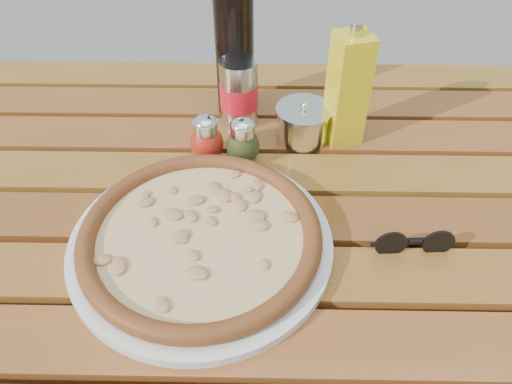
{
  "coord_description": "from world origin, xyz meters",
  "views": [
    {
      "loc": [
        0.01,
        -0.51,
        1.28
      ],
      "look_at": [
        0.0,
        0.02,
        0.78
      ],
      "focal_mm": 35.0,
      "sensor_mm": 36.0,
      "label": 1
    }
  ],
  "objects_px": {
    "table": "(256,250)",
    "pizza": "(200,235)",
    "sunglasses": "(414,243)",
    "dark_bottle": "(235,55)",
    "soda_can": "(239,93)",
    "parmesan_tin": "(303,123)",
    "oregano_shaker": "(243,142)",
    "pepper_shaker": "(206,139)",
    "olive_oil_cruet": "(347,90)",
    "plate": "(201,243)"
  },
  "relations": [
    {
      "from": "table",
      "to": "pizza",
      "type": "xyz_separation_m",
      "value": [
        -0.07,
        -0.06,
        0.1
      ]
    },
    {
      "from": "table",
      "to": "sunglasses",
      "type": "bearing_deg",
      "value": -15.87
    },
    {
      "from": "pizza",
      "to": "sunglasses",
      "type": "xyz_separation_m",
      "value": [
        0.29,
        -0.0,
        -0.01
      ]
    },
    {
      "from": "dark_bottle",
      "to": "soda_can",
      "type": "relative_size",
      "value": 1.83
    },
    {
      "from": "soda_can",
      "to": "parmesan_tin",
      "type": "distance_m",
      "value": 0.12
    },
    {
      "from": "oregano_shaker",
      "to": "parmesan_tin",
      "type": "bearing_deg",
      "value": 32.93
    },
    {
      "from": "oregano_shaker",
      "to": "pepper_shaker",
      "type": "bearing_deg",
      "value": 173.73
    },
    {
      "from": "table",
      "to": "pizza",
      "type": "relative_size",
      "value": 3.79
    },
    {
      "from": "pepper_shaker",
      "to": "olive_oil_cruet",
      "type": "bearing_deg",
      "value": 14.42
    },
    {
      "from": "pizza",
      "to": "parmesan_tin",
      "type": "distance_m",
      "value": 0.29
    },
    {
      "from": "plate",
      "to": "soda_can",
      "type": "xyz_separation_m",
      "value": [
        0.04,
        0.3,
        0.05
      ]
    },
    {
      "from": "pepper_shaker",
      "to": "dark_bottle",
      "type": "distance_m",
      "value": 0.16
    },
    {
      "from": "plate",
      "to": "soda_can",
      "type": "height_order",
      "value": "soda_can"
    },
    {
      "from": "plate",
      "to": "olive_oil_cruet",
      "type": "relative_size",
      "value": 1.71
    },
    {
      "from": "table",
      "to": "dark_bottle",
      "type": "height_order",
      "value": "dark_bottle"
    },
    {
      "from": "plate",
      "to": "oregano_shaker",
      "type": "bearing_deg",
      "value": 74.82
    },
    {
      "from": "pizza",
      "to": "olive_oil_cruet",
      "type": "bearing_deg",
      "value": 49.06
    },
    {
      "from": "dark_bottle",
      "to": "pepper_shaker",
      "type": "bearing_deg",
      "value": -105.99
    },
    {
      "from": "plate",
      "to": "sunglasses",
      "type": "bearing_deg",
      "value": -0.42
    },
    {
      "from": "pizza",
      "to": "oregano_shaker",
      "type": "distance_m",
      "value": 0.19
    },
    {
      "from": "table",
      "to": "pepper_shaker",
      "type": "distance_m",
      "value": 0.19
    },
    {
      "from": "soda_can",
      "to": "sunglasses",
      "type": "bearing_deg",
      "value": -50.54
    },
    {
      "from": "table",
      "to": "plate",
      "type": "relative_size",
      "value": 3.89
    },
    {
      "from": "pepper_shaker",
      "to": "oregano_shaker",
      "type": "relative_size",
      "value": 1.0
    },
    {
      "from": "soda_can",
      "to": "sunglasses",
      "type": "distance_m",
      "value": 0.39
    },
    {
      "from": "plate",
      "to": "soda_can",
      "type": "distance_m",
      "value": 0.31
    },
    {
      "from": "parmesan_tin",
      "to": "sunglasses",
      "type": "relative_size",
      "value": 1.12
    },
    {
      "from": "table",
      "to": "oregano_shaker",
      "type": "distance_m",
      "value": 0.17
    },
    {
      "from": "table",
      "to": "soda_can",
      "type": "relative_size",
      "value": 11.67
    },
    {
      "from": "olive_oil_cruet",
      "to": "sunglasses",
      "type": "height_order",
      "value": "olive_oil_cruet"
    },
    {
      "from": "dark_bottle",
      "to": "sunglasses",
      "type": "relative_size",
      "value": 2.0
    },
    {
      "from": "pizza",
      "to": "table",
      "type": "bearing_deg",
      "value": 38.57
    },
    {
      "from": "pizza",
      "to": "parmesan_tin",
      "type": "bearing_deg",
      "value": 59.03
    },
    {
      "from": "oregano_shaker",
      "to": "soda_can",
      "type": "height_order",
      "value": "soda_can"
    },
    {
      "from": "table",
      "to": "plate",
      "type": "distance_m",
      "value": 0.13
    },
    {
      "from": "pepper_shaker",
      "to": "olive_oil_cruet",
      "type": "relative_size",
      "value": 0.39
    },
    {
      "from": "pizza",
      "to": "sunglasses",
      "type": "distance_m",
      "value": 0.29
    },
    {
      "from": "table",
      "to": "plate",
      "type": "xyz_separation_m",
      "value": [
        -0.07,
        -0.06,
        0.08
      ]
    },
    {
      "from": "oregano_shaker",
      "to": "olive_oil_cruet",
      "type": "bearing_deg",
      "value": 21.12
    },
    {
      "from": "parmesan_tin",
      "to": "pepper_shaker",
      "type": "bearing_deg",
      "value": -159.82
    },
    {
      "from": "pepper_shaker",
      "to": "parmesan_tin",
      "type": "relative_size",
      "value": 0.67
    },
    {
      "from": "plate",
      "to": "soda_can",
      "type": "relative_size",
      "value": 3.0
    },
    {
      "from": "pizza",
      "to": "pepper_shaker",
      "type": "height_order",
      "value": "pepper_shaker"
    },
    {
      "from": "table",
      "to": "olive_oil_cruet",
      "type": "relative_size",
      "value": 6.67
    },
    {
      "from": "pepper_shaker",
      "to": "oregano_shaker",
      "type": "bearing_deg",
      "value": -6.27
    },
    {
      "from": "pizza",
      "to": "dark_bottle",
      "type": "bearing_deg",
      "value": 84.45
    },
    {
      "from": "olive_oil_cruet",
      "to": "sunglasses",
      "type": "relative_size",
      "value": 1.91
    },
    {
      "from": "plate",
      "to": "oregano_shaker",
      "type": "distance_m",
      "value": 0.2
    },
    {
      "from": "dark_bottle",
      "to": "sunglasses",
      "type": "xyz_separation_m",
      "value": [
        0.26,
        -0.34,
        -0.09
      ]
    },
    {
      "from": "pepper_shaker",
      "to": "oregano_shaker",
      "type": "distance_m",
      "value": 0.06
    }
  ]
}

